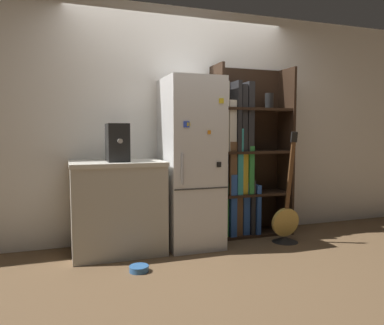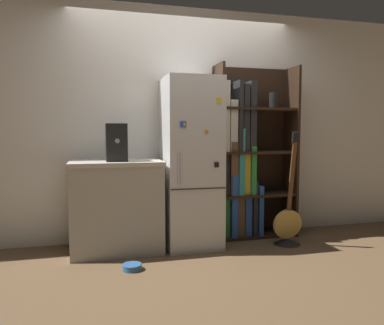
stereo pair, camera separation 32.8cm
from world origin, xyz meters
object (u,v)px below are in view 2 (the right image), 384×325
at_px(pet_bowl, 132,267).
at_px(espresso_machine, 116,142).
at_px(guitar, 288,228).
at_px(bookshelf, 244,161).
at_px(refrigerator, 190,163).

bearing_deg(pet_bowl, espresso_machine, 98.83).
bearing_deg(guitar, bookshelf, 127.91).
xyz_separation_m(refrigerator, guitar, (1.01, -0.26, -0.71)).
xyz_separation_m(bookshelf, pet_bowl, (-1.36, -0.78, -0.84)).
height_order(guitar, pet_bowl, guitar).
distance_m(bookshelf, guitar, 0.89).
bearing_deg(guitar, espresso_machine, 172.67).
height_order(espresso_machine, pet_bowl, espresso_machine).
relative_size(refrigerator, guitar, 1.46).
relative_size(espresso_machine, guitar, 0.31).
distance_m(espresso_machine, pet_bowl, 1.22).
xyz_separation_m(guitar, pet_bowl, (-1.70, -0.34, -0.14)).
bearing_deg(espresso_machine, refrigerator, 2.44).
distance_m(bookshelf, espresso_machine, 1.48).
xyz_separation_m(espresso_machine, pet_bowl, (0.09, -0.57, -1.08)).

